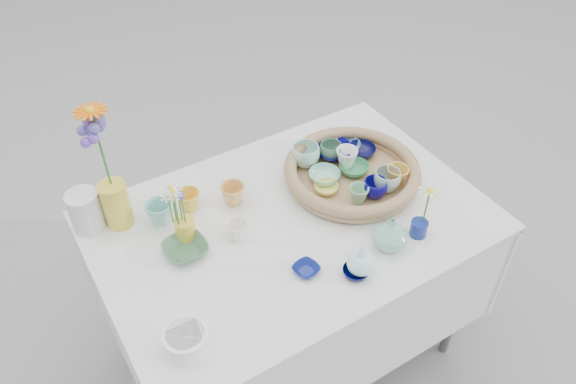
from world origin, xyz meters
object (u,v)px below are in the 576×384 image
display_table (290,348)px  tall_vase_yellow (116,204)px  bud_vase_seafoam (391,233)px  wicker_tray (352,173)px

display_table → tall_vase_yellow: size_ratio=7.74×
display_table → tall_vase_yellow: tall_vase_yellow is taller
bud_vase_seafoam → display_table: bearing=127.1°
display_table → tall_vase_yellow: (-0.48, 0.28, 0.85)m
wicker_tray → tall_vase_yellow: tall_vase_yellow is taller
wicker_tray → bud_vase_seafoam: bud_vase_seafoam is taller
bud_vase_seafoam → tall_vase_yellow: bearing=141.4°
display_table → bud_vase_seafoam: size_ratio=11.15×
wicker_tray → tall_vase_yellow: bearing=163.2°
display_table → bud_vase_seafoam: bud_vase_seafoam is taller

